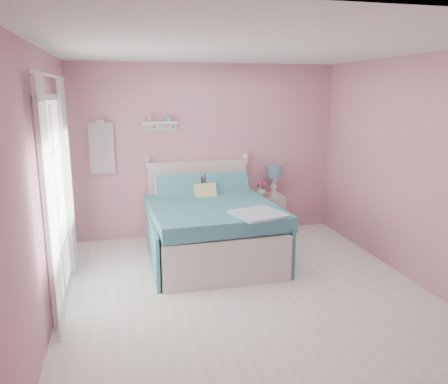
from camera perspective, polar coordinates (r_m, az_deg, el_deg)
name	(u,v)px	position (r m, az deg, el deg)	size (l,w,h in m)	color
floor	(248,295)	(4.95, 3.20, -13.25)	(4.50, 4.50, 0.00)	silver
room_shell	(250,152)	(4.48, 3.45, 5.23)	(4.50, 4.50, 4.50)	#CC819B
bed	(211,228)	(5.88, -1.74, -4.70)	(1.68, 2.05, 1.16)	silver
nightstand	(268,214)	(6.91, 5.74, -2.86)	(0.43, 0.42, 0.62)	beige
table_lamp	(274,174)	(6.88, 6.58, 2.39)	(0.23, 0.23, 0.45)	white
vase	(262,191)	(6.78, 4.94, 0.18)	(0.14, 0.14, 0.15)	silver
teacup	(268,194)	(6.68, 5.79, -0.32)	(0.11, 0.11, 0.08)	#C6858B
roses	(262,183)	(6.76, 4.95, 1.12)	(0.14, 0.11, 0.12)	#D4487C
wall_shelf	(160,124)	(6.48, -8.40, 8.83)	(0.50, 0.15, 0.25)	silver
hanging_dress	(102,148)	(6.49, -15.67, 5.53)	(0.34, 0.03, 0.72)	white
french_door	(56,202)	(4.83, -21.11, -1.22)	(0.04, 1.32, 2.16)	silver
curtain_near	(49,210)	(4.08, -21.85, -2.24)	(0.04, 0.40, 2.32)	white
curtain_far	(68,178)	(5.53, -19.72, 1.71)	(0.04, 0.40, 2.32)	white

